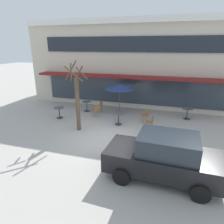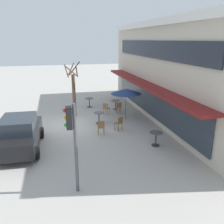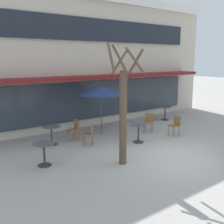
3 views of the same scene
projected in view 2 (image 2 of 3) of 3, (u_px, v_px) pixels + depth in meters
ground_plane at (65, 126)px, 15.61m from camera, size 80.00×80.00×0.00m
building_facade at (204, 70)px, 16.90m from camera, size 17.37×9.10×6.72m
cafe_table_near_wall at (156, 137)px, 12.56m from camera, size 0.70×0.70×0.76m
cafe_table_streetside at (89, 101)px, 19.82m from camera, size 0.70×0.70×0.76m
cafe_table_by_tree at (115, 103)px, 19.15m from camera, size 0.70×0.70×0.76m
cafe_table_mid_patio at (99, 116)px, 15.93m from camera, size 0.70×0.70×0.76m
patio_umbrella_green_folded at (126, 91)px, 16.37m from camera, size 2.10×2.10×2.20m
cafe_chair_0 at (101, 126)px, 14.00m from camera, size 0.45×0.45×0.89m
cafe_chair_1 at (106, 108)px, 17.83m from camera, size 0.56×0.56×0.89m
cafe_chair_2 at (119, 122)px, 14.69m from camera, size 0.55×0.55×0.89m
cafe_chair_3 at (119, 107)px, 18.16m from camera, size 0.41×0.41×0.89m
parked_sedan at (20, 133)px, 12.02m from camera, size 4.28×2.17×1.76m
street_tree at (74, 92)px, 17.12m from camera, size 1.15×1.16×3.98m
traffic_light_pole at (72, 134)px, 8.22m from camera, size 0.26×0.44×3.40m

